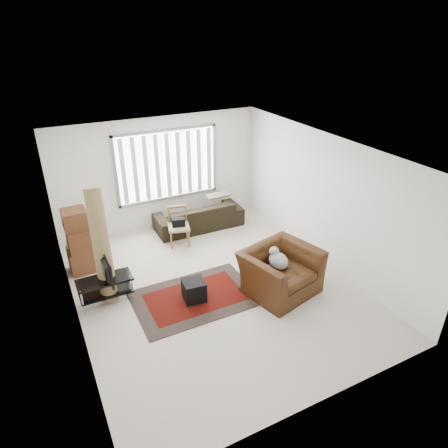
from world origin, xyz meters
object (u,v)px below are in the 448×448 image
object	(u,v)px
tv_stand	(105,285)
sofa	(199,212)
side_chair	(179,225)
armchair	(280,269)
moving_boxes	(80,243)

from	to	relation	value
tv_stand	sofa	bearing A→B (deg)	35.88
sofa	tv_stand	bearing A→B (deg)	36.62
tv_stand	side_chair	world-z (taller)	side_chair
armchair	sofa	bearing A→B (deg)	82.10
tv_stand	armchair	distance (m)	3.22
moving_boxes	sofa	world-z (taller)	moving_boxes
armchair	side_chair	bearing A→B (deg)	98.61
tv_stand	side_chair	xyz separation A→B (m)	(1.96, 1.41, 0.13)
sofa	armchair	distance (m)	3.11
side_chair	armchair	xyz separation A→B (m)	(1.05, -2.55, 0.01)
sofa	armchair	size ratio (longest dim) A/B	1.39
sofa	side_chair	bearing A→B (deg)	37.31
sofa	side_chair	distance (m)	0.91
tv_stand	sofa	world-z (taller)	sofa
side_chair	armchair	bearing A→B (deg)	-52.95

